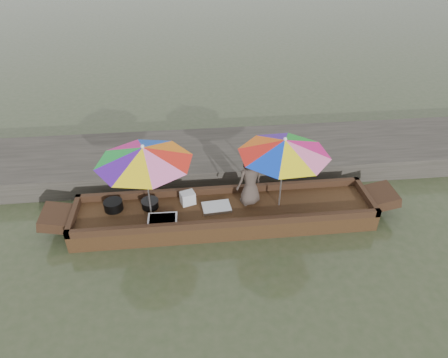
{
  "coord_description": "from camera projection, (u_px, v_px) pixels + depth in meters",
  "views": [
    {
      "loc": [
        -0.68,
        -6.3,
        5.34
      ],
      "look_at": [
        0.0,
        0.1,
        1.0
      ],
      "focal_mm": 32.0,
      "sensor_mm": 36.0,
      "label": 1
    }
  ],
  "objects": [
    {
      "name": "vendor",
      "position": [
        250.0,
        179.0,
        7.9
      ],
      "size": [
        0.67,
        0.58,
        1.15
      ],
      "primitive_type": "imported",
      "rotation": [
        0.0,
        0.0,
        3.59
      ],
      "color": "#473B34",
      "rests_on": "boat_hull"
    },
    {
      "name": "umbrella_bow",
      "position": [
        147.0,
        181.0,
        7.48
      ],
      "size": [
        2.14,
        2.14,
        1.55
      ],
      "primitive_type": null,
      "rotation": [
        0.0,
        0.0,
        0.2
      ],
      "color": "orange",
      "rests_on": "boat_hull"
    },
    {
      "name": "tray_crayfish",
      "position": [
        163.0,
        220.0,
        7.67
      ],
      "size": [
        0.57,
        0.4,
        0.09
      ],
      "primitive_type": "cube",
      "rotation": [
        0.0,
        0.0,
        -0.02
      ],
      "color": "silver",
      "rests_on": "boat_hull"
    },
    {
      "name": "tray_scallop",
      "position": [
        216.0,
        207.0,
        8.02
      ],
      "size": [
        0.6,
        0.44,
        0.06
      ],
      "primitive_type": "cube",
      "rotation": [
        0.0,
        0.0,
        0.09
      ],
      "color": "silver",
      "rests_on": "boat_hull"
    },
    {
      "name": "supply_bag",
      "position": [
        188.0,
        198.0,
        8.12
      ],
      "size": [
        0.33,
        0.29,
        0.26
      ],
      "primitive_type": "cube",
      "rotation": [
        0.0,
        0.0,
        0.31
      ],
      "color": "silver",
      "rests_on": "boat_hull"
    },
    {
      "name": "boat_hull",
      "position": [
        225.0,
        215.0,
        8.14
      ],
      "size": [
        6.01,
        1.2,
        0.35
      ],
      "primitive_type": "cube",
      "color": "black",
      "rests_on": "water"
    },
    {
      "name": "dock",
      "position": [
        215.0,
        157.0,
        9.91
      ],
      "size": [
        22.0,
        2.2,
        0.5
      ],
      "primitive_type": "cube",
      "color": "#2D2B26",
      "rests_on": "ground"
    },
    {
      "name": "umbrella_stern",
      "position": [
        282.0,
        173.0,
        7.71
      ],
      "size": [
        2.24,
        2.24,
        1.55
      ],
      "primitive_type": null,
      "rotation": [
        0.0,
        0.0,
        -0.33
      ],
      "color": "#E51476",
      "rests_on": "boat_hull"
    },
    {
      "name": "water",
      "position": [
        225.0,
        222.0,
        8.24
      ],
      "size": [
        80.0,
        80.0,
        0.0
      ],
      "primitive_type": "plane",
      "color": "#323F23",
      "rests_on": "ground"
    },
    {
      "name": "cooking_pot",
      "position": [
        113.0,
        205.0,
        7.97
      ],
      "size": [
        0.37,
        0.37,
        0.2
      ],
      "primitive_type": "cylinder",
      "color": "black",
      "rests_on": "boat_hull"
    },
    {
      "name": "charcoal_grill",
      "position": [
        150.0,
        204.0,
        8.03
      ],
      "size": [
        0.33,
        0.33,
        0.16
      ],
      "primitive_type": "cylinder",
      "color": "black",
      "rests_on": "boat_hull"
    }
  ]
}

